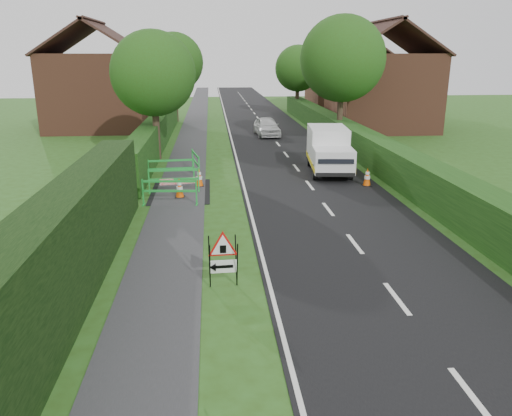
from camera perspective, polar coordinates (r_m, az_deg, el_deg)
ground at (r=10.68m, az=4.72°, el=-13.35°), size 120.00×120.00×0.00m
road_surface at (r=44.59m, az=0.31°, el=10.13°), size 6.00×90.00×0.02m
footpath at (r=44.41m, az=-6.89°, el=9.98°), size 2.00×90.00×0.02m
hedge_west_near at (r=11.06m, az=-22.56°, el=-13.57°), size 1.10×18.00×2.50m
hedge_west_far at (r=31.70m, az=-11.14°, el=6.95°), size 1.00×24.00×1.80m
hedge_east at (r=26.91m, az=12.73°, el=5.08°), size 1.20×50.00×1.50m
house_west at (r=40.02m, az=-17.55°, el=12.73°), size 7.50×7.40×7.88m
house_east_a at (r=39.25m, az=14.11°, el=12.93°), size 7.50×7.40×7.88m
house_east_b at (r=52.92m, az=10.18°, el=14.11°), size 7.50×7.40×7.88m
tree_nw at (r=27.24m, az=-11.67°, el=14.81°), size 4.40×4.40×6.70m
tree_ne at (r=32.09m, az=9.87°, el=16.44°), size 5.20×5.20×7.79m
tree_fw at (r=43.17m, az=-9.37°, el=16.11°), size 4.80×4.80×7.24m
tree_fe at (r=47.76m, az=4.80°, el=15.61°), size 4.20×4.20×6.33m
triangle_sign at (r=11.96m, az=-3.97°, el=-5.39°), size 0.85×0.85×1.20m
works_van at (r=24.20m, az=8.34°, el=6.66°), size 2.24×4.70×2.07m
traffic_cone_0 at (r=21.95m, az=12.60°, el=3.48°), size 0.38×0.38×0.79m
traffic_cone_1 at (r=24.70m, az=10.25°, el=5.11°), size 0.38×0.38×0.79m
traffic_cone_2 at (r=25.90m, az=8.98°, el=5.72°), size 0.38×0.38×0.79m
traffic_cone_3 at (r=19.87m, az=-8.74°, el=2.28°), size 0.38×0.38×0.79m
traffic_cone_4 at (r=21.49m, az=-6.51°, el=3.49°), size 0.38×0.38×0.79m
ped_barrier_0 at (r=18.85m, az=-9.86°, el=2.17°), size 2.08×0.54×1.00m
ped_barrier_1 at (r=20.66m, az=-9.38°, el=3.50°), size 2.07×0.42×1.00m
ped_barrier_2 at (r=22.61m, az=-9.68°, el=4.66°), size 2.08×0.52×1.00m
ped_barrier_3 at (r=23.88m, az=-6.92°, el=5.43°), size 0.71×2.09×1.00m
redwhite_plank at (r=20.83m, az=-8.83°, el=1.85°), size 1.48×0.30×0.25m
hatchback_car at (r=35.16m, az=1.24°, el=9.30°), size 1.73×3.86×1.29m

